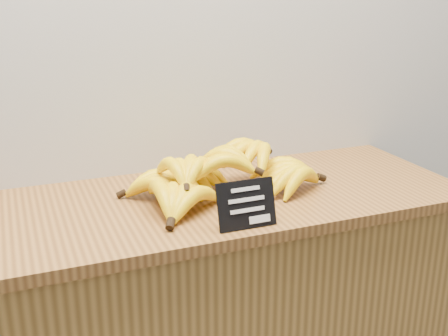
# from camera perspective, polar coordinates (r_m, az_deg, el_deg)

# --- Properties ---
(counter_top) EXTENTS (1.33, 0.54, 0.03)m
(counter_top) POSITION_cam_1_polar(r_m,az_deg,el_deg) (1.51, -0.70, -3.23)
(counter_top) COLOR olive
(counter_top) RESTS_ON counter
(chalkboard_sign) EXTENTS (0.14, 0.04, 0.11)m
(chalkboard_sign) POSITION_cam_1_polar(r_m,az_deg,el_deg) (1.29, 2.30, -3.73)
(chalkboard_sign) COLOR black
(chalkboard_sign) RESTS_ON counter_top
(banana_pile) EXTENTS (0.58, 0.36, 0.12)m
(banana_pile) POSITION_cam_1_polar(r_m,az_deg,el_deg) (1.48, -1.23, -0.80)
(banana_pile) COLOR yellow
(banana_pile) RESTS_ON counter_top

